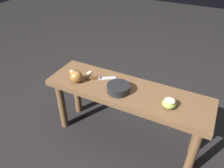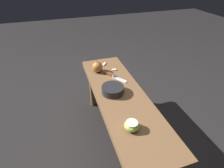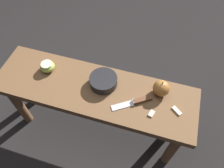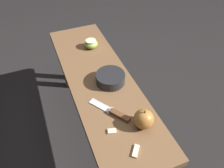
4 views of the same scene
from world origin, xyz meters
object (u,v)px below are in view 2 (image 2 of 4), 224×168
at_px(wooden_bench, 121,104).
at_px(apple_cut, 132,126).
at_px(apple_whole, 97,67).
at_px(knife, 112,75).
at_px(bowl, 113,90).

relative_size(wooden_bench, apple_cut, 13.49).
distance_m(wooden_bench, apple_whole, 0.37).
bearing_deg(apple_whole, wooden_bench, 12.16).
xyz_separation_m(apple_whole, apple_cut, (0.63, 0.03, -0.02)).
distance_m(knife, apple_whole, 0.14).
height_order(apple_whole, bowl, apple_whole).
relative_size(wooden_bench, knife, 5.66).
xyz_separation_m(wooden_bench, apple_cut, (0.29, -0.05, 0.11)).
bearing_deg(knife, apple_cut, -40.46).
relative_size(wooden_bench, bowl, 7.40).
bearing_deg(apple_cut, bowl, 179.38).
bearing_deg(apple_whole, bowl, 5.60).
bearing_deg(knife, apple_whole, -173.33).
xyz_separation_m(knife, apple_whole, (-0.10, -0.09, 0.04)).
relative_size(wooden_bench, apple_whole, 11.39).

